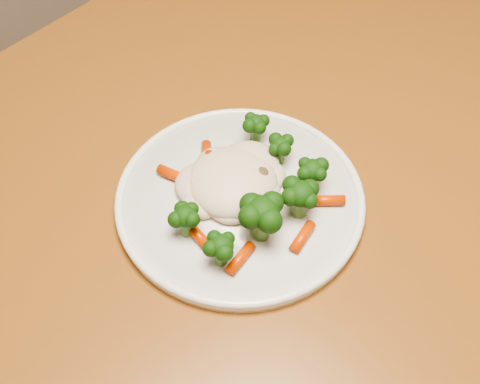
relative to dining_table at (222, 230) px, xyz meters
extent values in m
cube|color=brown|center=(0.00, 0.00, 0.08)|extent=(1.35, 1.04, 0.04)
cube|color=brown|center=(0.46, 0.45, -0.30)|extent=(0.07, 0.07, 0.71)
cylinder|color=white|center=(0.00, -0.04, 0.10)|extent=(0.28, 0.28, 0.01)
ellipsoid|color=beige|center=(0.00, -0.02, 0.13)|extent=(0.12, 0.11, 0.05)
ellipsoid|color=black|center=(-0.07, -0.10, 0.13)|extent=(0.04, 0.04, 0.04)
ellipsoid|color=black|center=(-0.01, -0.09, 0.14)|extent=(0.06, 0.06, 0.05)
ellipsoid|color=black|center=(0.04, -0.10, 0.13)|extent=(0.05, 0.05, 0.05)
ellipsoid|color=black|center=(0.07, -0.08, 0.13)|extent=(0.04, 0.04, 0.04)
ellipsoid|color=black|center=(0.07, -0.02, 0.13)|extent=(0.04, 0.04, 0.03)
ellipsoid|color=black|center=(0.07, 0.02, 0.13)|extent=(0.04, 0.04, 0.04)
ellipsoid|color=black|center=(-0.07, -0.04, 0.13)|extent=(0.04, 0.04, 0.04)
cylinder|color=#DA4105|center=(-0.04, 0.02, 0.12)|extent=(0.03, 0.05, 0.01)
cylinder|color=#DA4105|center=(0.00, 0.03, 0.12)|extent=(0.04, 0.04, 0.01)
cylinder|color=#DA4105|center=(0.06, -0.01, 0.12)|extent=(0.05, 0.03, 0.01)
cylinder|color=#DA4105|center=(-0.07, -0.05, 0.12)|extent=(0.01, 0.04, 0.01)
cylinder|color=#DA4105|center=(-0.05, -0.11, 0.12)|extent=(0.04, 0.02, 0.01)
cylinder|color=#DA4105|center=(0.02, -0.13, 0.12)|extent=(0.04, 0.03, 0.01)
cylinder|color=#DA4105|center=(0.07, -0.10, 0.12)|extent=(0.04, 0.03, 0.01)
cylinder|color=#DA4105|center=(0.03, -0.03, 0.13)|extent=(0.01, 0.04, 0.01)
cylinder|color=#DA4105|center=(-0.01, 0.01, 0.13)|extent=(0.03, 0.04, 0.01)
cylinder|color=#DA4105|center=(-0.04, 0.02, 0.12)|extent=(0.03, 0.05, 0.01)
ellipsoid|color=brown|center=(0.02, -0.02, 0.13)|extent=(0.02, 0.02, 0.02)
ellipsoid|color=brown|center=(0.03, -0.04, 0.13)|extent=(0.02, 0.02, 0.02)
ellipsoid|color=brown|center=(-0.02, -0.03, 0.13)|extent=(0.02, 0.02, 0.01)
ellipsoid|color=brown|center=(0.00, -0.07, 0.13)|extent=(0.02, 0.02, 0.02)
ellipsoid|color=brown|center=(0.01, -0.02, 0.13)|extent=(0.02, 0.02, 0.02)
cube|color=beige|center=(-0.01, 0.00, 0.13)|extent=(0.02, 0.02, 0.01)
cube|color=beige|center=(0.01, 0.01, 0.13)|extent=(0.02, 0.02, 0.01)
cube|color=beige|center=(-0.03, -0.01, 0.13)|extent=(0.02, 0.02, 0.01)
cube|color=beige|center=(0.00, 0.01, 0.13)|extent=(0.02, 0.02, 0.01)
camera|label=1|loc=(-0.25, -0.38, 0.65)|focal=45.00mm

